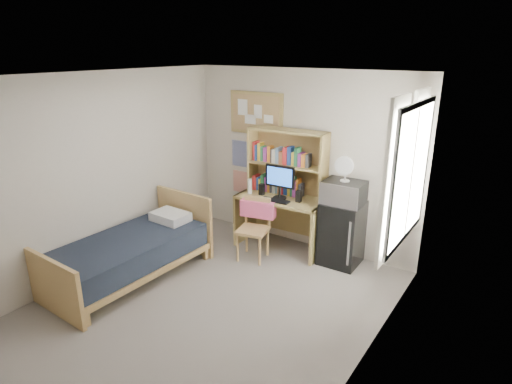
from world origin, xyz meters
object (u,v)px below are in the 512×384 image
Objects in this scene: bed at (129,258)px; monitor at (280,183)px; desk_chair at (253,230)px; mini_fridge at (342,233)px; speaker_left at (262,189)px; microwave at (344,192)px; speaker_right at (299,196)px; desk_fan at (346,170)px; bulletin_board at (256,113)px; desk at (281,223)px.

monitor is at bearing 58.78° from bed.
mini_fridge is at bearing 15.84° from desk_chair.
speaker_left is at bearing -175.34° from mini_fridge.
monitor is at bearing -174.37° from mini_fridge.
monitor is (0.15, 0.47, 0.60)m from desk_chair.
monitor is at bearing 59.89° from desk_chair.
bed is at bearing -139.38° from microwave.
desk_chair is 1.36m from microwave.
bed is 2.42m from speaker_right.
desk_fan is at bearing 43.89° from bed.
desk_fan is (1.23, 0.12, 0.47)m from speaker_left.
desk_fan is at bearing -10.11° from bulletin_board.
bed is at bearing -139.08° from mini_fridge.
mini_fridge reaches higher than bed.
desk_fan is (0.00, -0.02, 0.91)m from mini_fridge.
speaker_right reaches higher than bed.
monitor is at bearing 180.00° from speaker_right.
bulletin_board is at bearing 78.81° from bed.
desk is at bearing -179.26° from desk_fan.
speaker_left is at bearing 95.89° from desk_chair.
desk is at bearing -25.98° from bulletin_board.
desk is 0.64× the size of bed.
bed is at bearing -126.11° from monitor.
speaker_right reaches higher than speaker_left.
desk_chair is at bearing -153.85° from microwave.
bulletin_board is 3.05× the size of desk_fan.
monitor reaches higher than desk_chair.
desk is at bearing 59.70° from bed.
monitor reaches higher than bed.
bed is (-0.50, -2.19, -1.64)m from bulletin_board.
desk_chair is 1.23m from mini_fridge.
microwave is at bearing 43.89° from bed.
speaker_right is at bearing -172.49° from mini_fridge.
mini_fridge is at bearing 90.00° from desk_fan.
microwave reaches higher than speaker_right.
mini_fridge is at bearing 5.89° from speaker_right.
monitor is 0.90× the size of microwave.
microwave is 1.72× the size of desk_fan.
speaker_left is 0.98× the size of speaker_right.
desk is at bearing 11.31° from speaker_left.
mini_fridge is (1.08, 0.59, 0.00)m from desk_chair.
speaker_left is 0.54× the size of desk_fan.
mini_fridge is (0.94, 0.06, 0.04)m from desk.
desk_chair is at bearing -74.58° from speaker_left.
bulletin_board is 1.97× the size of monitor.
speaker_left is (-0.30, -0.02, -0.16)m from monitor.
speaker_right is 0.66m from microwave.
bulletin_board is 1.72m from desk_fan.
speaker_right is at bearing -11.31° from desk.
desk_chair is at bearing -153.85° from desk_fan.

